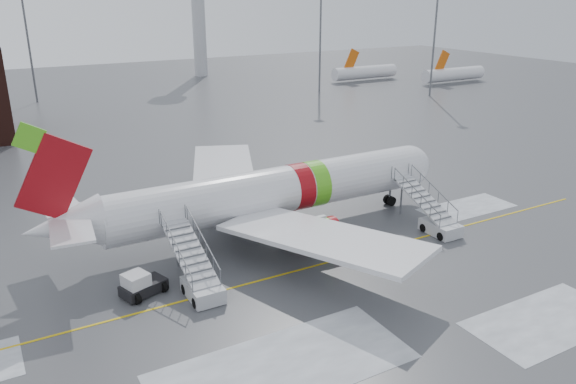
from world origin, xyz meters
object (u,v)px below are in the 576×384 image
pushback_tug (141,285)px  airliner (266,193)px  airstair_fwd (435,219)px  airstair_aft (198,278)px

pushback_tug → airliner: bearing=23.1°
airstair_fwd → pushback_tug: bearing=176.4°
airliner → airstair_aft: 10.88m
airliner → airstair_aft: bearing=-142.0°
airliner → airstair_fwd: (12.32, -6.54, -2.35)m
airliner → airstair_fwd: bearing=-27.9°
airstair_fwd → airstair_aft: size_ratio=1.00×
airliner → pushback_tug: bearing=-156.9°
airstair_fwd → pushback_tug: airstair_fwd is taller
airliner → airstair_aft: (-8.38, -6.54, -2.35)m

